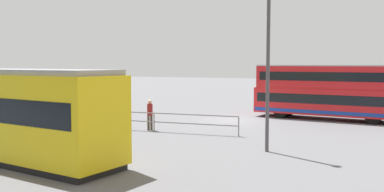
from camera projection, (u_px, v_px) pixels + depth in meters
ground_plane at (236, 120)px, 28.88m from camera, size 160.00×160.00×0.00m
double_decker_bus at (331, 91)px, 29.17m from camera, size 10.63×3.89×3.78m
pedestrian_near_railing at (150, 113)px, 24.45m from camera, size 0.42×0.42×1.78m
pedestrian_railing at (154, 118)px, 24.10m from camera, size 9.89×0.65×1.08m
info_sign at (61, 103)px, 25.41m from camera, size 0.96×0.15×2.21m
street_lamp at (268, 55)px, 18.31m from camera, size 0.36×0.36×7.31m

